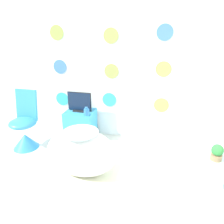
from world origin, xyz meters
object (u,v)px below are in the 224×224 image
Objects in this scene: bathtub at (82,152)px; tv at (79,103)px; vase at (87,112)px; chair at (25,131)px; potted_plant_left at (217,152)px.

bathtub is 1.02m from tv.
tv is (-0.37, 0.89, 0.32)m from bathtub.
tv is 2.92× the size of vase.
chair reaches higher than vase.
tv is (0.71, 0.50, 0.34)m from chair.
chair is 2.63m from potted_plant_left.
vase reaches higher than bathtub.
tv is at bearing 152.56° from potted_plant_left.
potted_plant_left is (1.86, -0.97, -0.04)m from tv.
potted_plant_left is at bearing -25.94° from vase.
bathtub is at bearing -20.06° from chair.
tv is at bearing 35.23° from chair.
bathtub is at bearing 177.11° from potted_plant_left.
potted_plant_left reaches higher than vase.
bathtub is 1.01× the size of chair.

